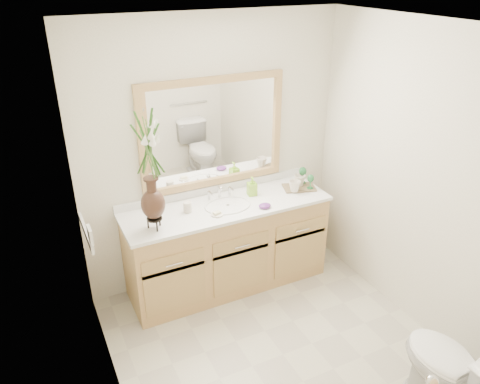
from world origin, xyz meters
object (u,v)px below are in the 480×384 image
flower_vase (149,156)px  soap_bottle (252,187)px  toilet (453,373)px  tumbler (187,207)px  tray (299,188)px

flower_vase → soap_bottle: size_ratio=5.79×
toilet → tumbler: size_ratio=8.24×
soap_bottle → toilet: bearing=-71.3°
toilet → tumbler: 2.29m
toilet → soap_bottle: 2.12m
toilet → tray: tray is taller
tumbler → tray: 1.10m
flower_vase → tray: size_ratio=3.12×
toilet → tray: (0.05, 1.94, 0.47)m
toilet → soap_bottle: (-0.41, 2.01, 0.54)m
toilet → soap_bottle: size_ratio=4.77×
flower_vase → tumbler: flower_vase is taller
tumbler → tray: size_ratio=0.31×
toilet → flower_vase: bearing=-52.9°
toilet → flower_vase: flower_vase is taller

